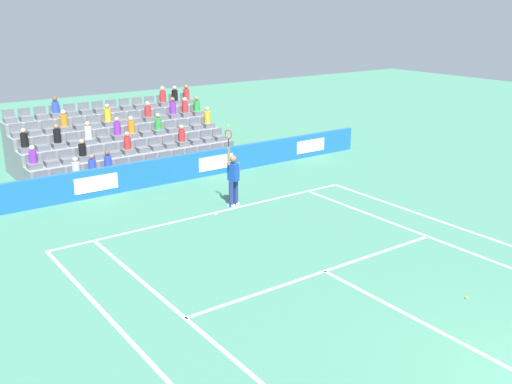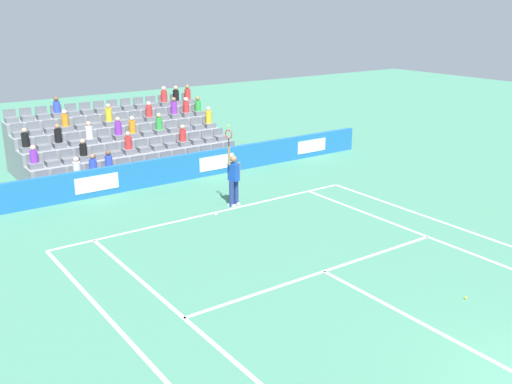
# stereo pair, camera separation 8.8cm
# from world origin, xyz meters

# --- Properties ---
(line_baseline) EXTENTS (10.97, 0.10, 0.01)m
(line_baseline) POSITION_xyz_m (0.00, -11.89, 0.00)
(line_baseline) COLOR white
(line_baseline) RESTS_ON ground
(line_service) EXTENTS (8.23, 0.10, 0.01)m
(line_service) POSITION_xyz_m (0.00, -6.40, 0.00)
(line_service) COLOR white
(line_service) RESTS_ON ground
(line_centre_service) EXTENTS (0.10, 6.40, 0.01)m
(line_centre_service) POSITION_xyz_m (0.00, -3.20, 0.00)
(line_centre_service) COLOR white
(line_centre_service) RESTS_ON ground
(line_singles_sideline_left) EXTENTS (0.10, 11.89, 0.01)m
(line_singles_sideline_left) POSITION_xyz_m (4.12, -5.95, 0.00)
(line_singles_sideline_left) COLOR white
(line_singles_sideline_left) RESTS_ON ground
(line_singles_sideline_right) EXTENTS (0.10, 11.89, 0.01)m
(line_singles_sideline_right) POSITION_xyz_m (-4.12, -5.95, 0.00)
(line_singles_sideline_right) COLOR white
(line_singles_sideline_right) RESTS_ON ground
(line_doubles_sideline_left) EXTENTS (0.10, 11.89, 0.01)m
(line_doubles_sideline_left) POSITION_xyz_m (5.49, -5.95, 0.00)
(line_doubles_sideline_left) COLOR white
(line_doubles_sideline_left) RESTS_ON ground
(line_doubles_sideline_right) EXTENTS (0.10, 11.89, 0.01)m
(line_doubles_sideline_right) POSITION_xyz_m (-5.49, -5.95, 0.00)
(line_doubles_sideline_right) COLOR white
(line_doubles_sideline_right) RESTS_ON ground
(line_centre_mark) EXTENTS (0.10, 0.20, 0.01)m
(line_centre_mark) POSITION_xyz_m (0.00, -11.79, 0.00)
(line_centre_mark) COLOR white
(line_centre_mark) RESTS_ON ground
(sponsor_barrier) EXTENTS (20.12, 0.22, 1.02)m
(sponsor_barrier) POSITION_xyz_m (0.00, -15.86, 0.51)
(sponsor_barrier) COLOR #1E66AD
(sponsor_barrier) RESTS_ON ground
(tennis_player) EXTENTS (0.54, 0.41, 2.85)m
(tennis_player) POSITION_xyz_m (-0.96, -12.14, 0.99)
(tennis_player) COLOR navy
(tennis_player) RESTS_ON ground
(stadium_stand) EXTENTS (8.68, 4.75, 3.02)m
(stadium_stand) POSITION_xyz_m (-0.00, -19.42, 0.83)
(stadium_stand) COLOR gray
(stadium_stand) RESTS_ON ground
(loose_tennis_ball) EXTENTS (0.07, 0.07, 0.07)m
(loose_tennis_ball) POSITION_xyz_m (-1.72, -3.34, 0.03)
(loose_tennis_ball) COLOR #D1E533
(loose_tennis_ball) RESTS_ON ground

